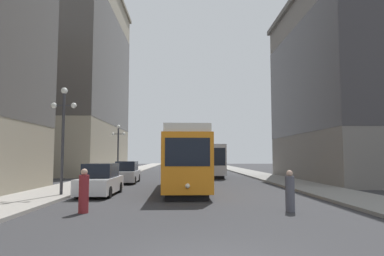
{
  "coord_description": "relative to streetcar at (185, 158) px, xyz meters",
  "views": [
    {
      "loc": [
        -0.57,
        -7.26,
        2.22
      ],
      "look_at": [
        -0.13,
        9.33,
        3.6
      ],
      "focal_mm": 32.14,
      "sensor_mm": 36.0,
      "label": 1
    }
  ],
  "objects": [
    {
      "name": "streetcar",
      "position": [
        0.0,
        0.0,
        0.0
      ],
      "size": [
        2.82,
        12.39,
        3.89
      ],
      "rotation": [
        0.0,
        0.0,
        0.02
      ],
      "color": "black",
      "rests_on": "ground"
    },
    {
      "name": "building_right_corner",
      "position": [
        17.59,
        8.75,
        6.94
      ],
      "size": [
        14.72,
        18.73,
        17.61
      ],
      "color": "slate",
      "rests_on": "ground"
    },
    {
      "name": "lamp_post_left_near",
      "position": [
        -6.79,
        -3.75,
        1.91
      ],
      "size": [
        1.41,
        0.36,
        5.93
      ],
      "color": "#333338",
      "rests_on": "sidewalk_left"
    },
    {
      "name": "parked_car_left_mid",
      "position": [
        -4.89,
        -2.79,
        -1.26
      ],
      "size": [
        1.93,
        4.79,
        1.82
      ],
      "rotation": [
        0.0,
        0.0,
        -0.01
      ],
      "color": "black",
      "rests_on": "ground"
    },
    {
      "name": "transit_bus",
      "position": [
        3.04,
        15.96,
        -0.15
      ],
      "size": [
        2.98,
        11.31,
        3.45
      ],
      "rotation": [
        0.0,
        0.0,
        -0.04
      ],
      "color": "black",
      "rests_on": "ground"
    },
    {
      "name": "pedestrian_crossing_near",
      "position": [
        -4.05,
        -9.08,
        -1.29
      ],
      "size": [
        0.39,
        0.39,
        1.74
      ],
      "rotation": [
        0.0,
        0.0,
        0.69
      ],
      "color": "maroon",
      "rests_on": "ground"
    },
    {
      "name": "parked_car_left_near",
      "position": [
        -4.89,
        6.56,
        -1.26
      ],
      "size": [
        1.97,
        4.98,
        1.82
      ],
      "rotation": [
        0.0,
        0.0,
        0.02
      ],
      "color": "black",
      "rests_on": "ground"
    },
    {
      "name": "pedestrian_crossing_far",
      "position": [
        4.21,
        -8.98,
        -1.32
      ],
      "size": [
        0.37,
        0.37,
        1.67
      ],
      "rotation": [
        0.0,
        0.0,
        4.04
      ],
      "color": "#4C4C56",
      "rests_on": "ground"
    },
    {
      "name": "sidewalk_right",
      "position": [
        8.8,
        24.34,
        -2.03
      ],
      "size": [
        3.47,
        120.0,
        0.15
      ],
      "primitive_type": "cube",
      "color": "gray",
      "rests_on": "ground"
    },
    {
      "name": "building_left_midblock",
      "position": [
        -15.14,
        24.59,
        11.46
      ],
      "size": [
        11.58,
        24.52,
        26.33
      ],
      "color": "gray",
      "rests_on": "ground"
    },
    {
      "name": "sidewalk_left",
      "position": [
        -7.92,
        24.34,
        -2.03
      ],
      "size": [
        3.47,
        120.0,
        0.15
      ],
      "primitive_type": "cube",
      "color": "gray",
      "rests_on": "ground"
    },
    {
      "name": "lamp_post_left_far",
      "position": [
        -6.79,
        12.5,
        1.56
      ],
      "size": [
        1.41,
        0.36,
        5.33
      ],
      "color": "#333338",
      "rests_on": "sidewalk_left"
    }
  ]
}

